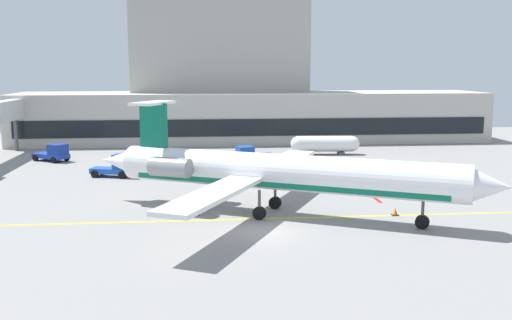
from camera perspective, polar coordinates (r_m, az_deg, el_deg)
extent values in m
cube|color=gray|center=(36.64, 0.60, -7.16)|extent=(120.00, 120.00, 0.10)
cube|color=yellow|center=(39.55, 0.12, -5.85)|extent=(108.00, 0.24, 0.01)
cube|color=red|center=(48.88, 10.87, -3.11)|extent=(0.30, 8.00, 0.01)
cube|color=#B7B2A8|center=(81.39, -0.31, 4.32)|extent=(64.90, 11.59, 6.79)
cube|color=#A8A49A|center=(83.76, -3.60, 11.24)|extent=(24.76, 8.11, 13.07)
cube|color=black|center=(75.68, 0.10, 3.24)|extent=(62.30, 0.12, 2.26)
cylinder|color=#4C4C51|center=(77.29, -22.66, 2.31)|extent=(0.44, 0.44, 3.99)
cylinder|color=white|center=(39.84, 2.82, -1.22)|extent=(23.05, 13.30, 2.51)
cube|color=#0C664C|center=(39.97, 2.81, -2.19)|extent=(20.75, 11.97, 0.45)
cone|color=white|center=(37.91, 22.07, -2.42)|extent=(3.57, 3.44, 2.46)
cone|color=white|center=(45.78, -13.32, -0.10)|extent=(3.87, 3.37, 2.13)
cube|color=white|center=(46.89, 2.67, -0.12)|extent=(7.00, 10.78, 0.28)
cube|color=white|center=(34.67, -4.37, -3.44)|extent=(7.00, 10.78, 0.28)
cylinder|color=gray|center=(44.61, -5.99, 0.10)|extent=(3.31, 2.59, 1.38)
cylinder|color=gray|center=(41.17, -8.50, -0.71)|extent=(3.31, 2.59, 1.38)
cube|color=#0C664C|center=(43.74, -10.10, 3.42)|extent=(2.12, 1.23, 3.30)
cube|color=white|center=(43.61, -10.17, 5.57)|extent=(3.38, 4.38, 0.20)
cylinder|color=#3F3F44|center=(38.37, 16.19, -4.60)|extent=(0.20, 0.20, 1.37)
cylinder|color=black|center=(38.60, 16.13, -5.91)|extent=(0.96, 0.72, 0.90)
cylinder|color=#3F3F44|center=(42.07, 1.91, -3.04)|extent=(0.20, 0.20, 1.37)
cylinder|color=black|center=(42.27, 1.91, -4.25)|extent=(0.96, 0.72, 0.90)
cylinder|color=#3F3F44|center=(39.08, 0.34, -3.98)|extent=(0.20, 0.20, 1.37)
cylinder|color=black|center=(39.30, 0.33, -5.28)|extent=(0.96, 0.72, 0.90)
cube|color=#1E4CB2|center=(62.82, -0.08, 0.33)|extent=(4.51, 2.83, 0.53)
cube|color=#1A4197|center=(62.32, -1.09, 0.93)|extent=(2.04, 2.02, 0.92)
cylinder|color=black|center=(61.52, -1.07, -0.11)|extent=(0.75, 0.45, 0.70)
cylinder|color=black|center=(63.24, -1.61, 0.14)|extent=(0.75, 0.45, 0.70)
cylinder|color=black|center=(62.53, 1.47, 0.04)|extent=(0.75, 0.45, 0.70)
cylinder|color=black|center=(64.22, 0.86, 0.28)|extent=(0.75, 0.45, 0.70)
cube|color=#1E4CB2|center=(56.17, -14.08, -1.02)|extent=(4.19, 2.57, 0.49)
cube|color=#1A4197|center=(55.56, -13.09, -0.14)|extent=(1.89, 1.75, 1.35)
cylinder|color=black|center=(56.32, -12.49, -1.19)|extent=(0.75, 0.47, 0.70)
cylinder|color=black|center=(54.97, -13.11, -1.46)|extent=(0.75, 0.47, 0.70)
cylinder|color=black|center=(57.47, -15.00, -1.08)|extent=(0.75, 0.47, 0.70)
cylinder|color=black|center=(56.14, -15.67, -1.35)|extent=(0.75, 0.47, 0.70)
cube|color=#19389E|center=(67.59, -19.64, 0.40)|extent=(4.42, 3.85, 0.49)
cube|color=navy|center=(66.62, -19.02, 1.01)|extent=(2.28, 2.28, 1.13)
cylinder|color=black|center=(67.14, -18.24, 0.21)|extent=(0.73, 0.63, 0.70)
cylinder|color=black|center=(65.96, -19.39, 0.00)|extent=(0.73, 0.63, 0.70)
cylinder|color=black|center=(69.29, -19.86, 0.39)|extent=(0.73, 0.63, 0.70)
cylinder|color=black|center=(68.15, -21.00, 0.19)|extent=(0.73, 0.63, 0.70)
cylinder|color=white|center=(68.90, 6.85, 1.61)|extent=(6.53, 2.32, 1.86)
sphere|color=white|center=(69.44, 9.47, 1.60)|extent=(1.83, 1.83, 1.83)
sphere|color=white|center=(68.51, 4.20, 1.60)|extent=(1.83, 1.83, 1.83)
cube|color=#59595B|center=(68.67, 5.27, 0.67)|extent=(0.60, 1.68, 0.35)
cube|color=#59595B|center=(69.50, 8.38, 0.72)|extent=(0.60, 1.68, 0.35)
cone|color=orange|center=(41.60, 13.62, -4.98)|extent=(0.36, 0.36, 0.55)
cube|color=black|center=(41.66, 13.61, -5.32)|extent=(0.47, 0.47, 0.04)
cone|color=orange|center=(40.82, -5.91, -5.03)|extent=(0.36, 0.36, 0.55)
cube|color=black|center=(40.88, -5.91, -5.38)|extent=(0.47, 0.47, 0.04)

